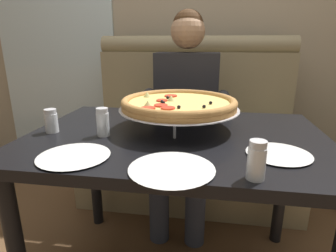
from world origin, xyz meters
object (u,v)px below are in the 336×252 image
Objects in this scene: diner_main at (185,105)px; pizza at (178,104)px; plate_near_right at (279,152)px; booth_bench at (191,138)px; shaker_oregano at (256,163)px; dining_table at (176,154)px; plate_near_left at (74,154)px; shaker_parmesan at (103,124)px; patio_chair at (89,91)px; shaker_pepper_flakes at (52,123)px; plate_far_side at (172,167)px.

diner_main reaches higher than pizza.
plate_near_right is (0.39, -0.79, 0.02)m from diner_main.
shaker_oregano is (0.26, -1.24, 0.37)m from booth_bench.
plate_near_left reaches higher than dining_table.
shaker_parmesan is (-0.28, -0.95, 0.37)m from booth_bench.
patio_chair is (-1.57, 2.37, -0.25)m from shaker_oregano.
plate_near_left is (-0.56, 0.06, -0.04)m from shaker_oregano.
booth_bench is 0.41m from diner_main.
shaker_oregano is at bearing -27.46° from shaker_parmesan.
shaker_oregano is at bearing -53.35° from dining_table.
diner_main is at bearing 106.54° from shaker_oregano.
diner_main is (-0.02, 0.62, 0.08)m from dining_table.
dining_table is 0.21m from pizza.
patio_chair is (-1.31, 1.14, 0.13)m from booth_bench.
shaker_pepper_flakes reaches higher than dining_table.
shaker_parmesan is (-0.28, -0.07, 0.14)m from dining_table.
dining_table is at bearing -85.81° from pizza.
diner_main is at bearing 92.27° from dining_table.
pizza is 4.59× the size of shaker_oregano.
dining_table is 0.35m from plate_far_side.
dining_table is at bearing -87.73° from diner_main.
plate_near_left and plate_far_side have the same top height.
diner_main is 0.74m from shaker_parmesan.
plate_near_left is (-0.01, -0.22, -0.04)m from shaker_parmesan.
plate_near_left is (0.21, -0.23, -0.03)m from shaker_pepper_flakes.
shaker_pepper_flakes is at bearing 152.88° from plate_far_side.
pizza is at bearing 15.27° from shaker_pepper_flakes.
plate_far_side is (0.33, -0.04, 0.00)m from plate_near_left.
plate_near_right and plate_far_side have the same top height.
shaker_pepper_flakes is 2.24m from patio_chair.
shaker_oregano is 0.98× the size of shaker_parmesan.
plate_near_right is at bearing 26.65° from plate_far_side.
plate_near_right is 0.83× the size of plate_far_side.
diner_main is at bearing 116.32° from plate_near_right.
dining_table is 2.41m from patio_chair.
shaker_parmesan reaches higher than dining_table.
shaker_parmesan is 0.44× the size of plate_far_side.
patio_chair is (-1.01, 2.31, -0.21)m from plate_near_left.
plate_near_left is 1.11× the size of plate_near_right.
diner_main is (-0.02, -0.27, 0.31)m from booth_bench.
plate_far_side is (0.54, -0.28, -0.03)m from shaker_pepper_flakes.
booth_bench reaches higher than plate_near_right.
shaker_parmesan is 0.53× the size of plate_near_right.
booth_bench is 1.32m from shaker_oregano.
shaker_parmesan is at bearing -106.66° from booth_bench.
shaker_pepper_flakes is (-0.51, -0.94, 0.37)m from booth_bench.
booth_bench is at bearing 89.59° from pizza.
pizza is 0.48m from plate_near_left.
diner_main is 2.50× the size of pizza.
shaker_pepper_flakes is (-0.51, -0.06, 0.13)m from dining_table.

